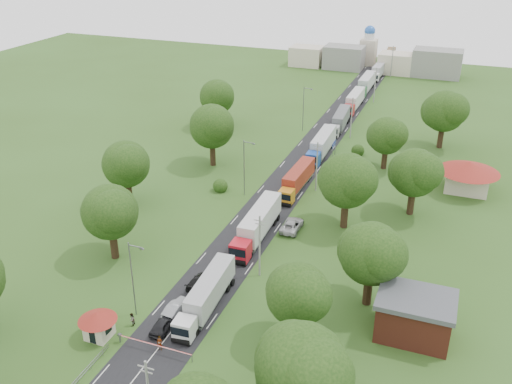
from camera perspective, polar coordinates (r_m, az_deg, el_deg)
The scene contains 44 objects.
ground at distance 84.03m, azimuth -1.50°, elevation -5.07°, with size 260.00×260.00×0.00m, color #2F4E1A.
road at distance 100.63m, azimuth 2.80°, elevation 0.41°, with size 8.00×200.00×0.04m, color black.
boom_barrier at distance 66.01m, azimuth -11.13°, elevation -14.57°, with size 9.22×0.35×1.18m.
guard_booth at distance 68.00m, azimuth -15.53°, elevation -12.36°, with size 4.40×4.40×3.45m.
info_sign at distance 111.53m, azimuth 7.80°, elevation 4.49°, with size 0.12×3.10×4.10m.
pole_1 at distance 74.31m, azimuth 0.36°, elevation -5.34°, with size 1.60×0.24×9.00m.
pole_2 at distance 98.20m, azimuth 6.09°, elevation 2.62°, with size 1.60×0.24×9.00m.
pole_3 at distance 123.83m, azimuth 9.53°, elevation 7.38°, with size 1.60×0.24×9.00m.
pole_4 at distance 150.30m, azimuth 11.82°, elevation 10.47°, with size 1.60×0.24×9.00m.
pole_5 at distance 177.25m, azimuth 13.44°, elevation 12.62°, with size 1.60×0.24×9.00m.
lamp_0 at distance 68.36m, azimuth -12.19°, elevation -8.21°, with size 2.03×0.22×10.00m.
lamp_1 at distance 95.71m, azimuth -1.12°, elevation 2.70°, with size 2.03×0.22×10.00m.
lamp_2 at distance 126.88m, azimuth 4.83°, elevation 8.51°, with size 2.03×0.22×10.00m.
tree_1 at distance 51.88m, azimuth 4.68°, elevation -17.15°, with size 9.60×9.60×12.05m.
tree_2 at distance 62.44m, azimuth 4.25°, elevation -10.08°, with size 8.00×8.00×10.10m.
tree_3 at distance 69.30m, azimuth 11.48°, elevation -5.97°, with size 8.80×8.80×11.07m.
tree_4 at distance 85.76m, azimuth 9.10°, elevation 1.19°, with size 9.60×9.60×12.05m.
tree_5 at distance 92.23m, azimuth 15.61°, elevation 1.91°, with size 8.80×8.80×11.07m.
tree_6 at distance 108.85m, azimuth 12.96°, elevation 5.54°, with size 8.00×8.00×10.10m.
tree_7 at distance 122.05m, azimuth 18.33°, elevation 7.71°, with size 9.60×9.60×12.05m.
tree_10 at distance 79.56m, azimuth -14.35°, elevation -1.88°, with size 8.80×8.80×11.07m.
tree_11 at distance 94.36m, azimuth -12.84°, elevation 2.78°, with size 8.80×8.80×11.07m.
tree_12 at distance 107.58m, azimuth -4.42°, elevation 6.61°, with size 9.60×9.60×12.05m.
tree_13 at distance 128.25m, azimuth -3.90°, elevation 9.51°, with size 8.80×8.80×11.07m.
house_brick at distance 68.01m, azimuth 15.57°, elevation -11.84°, with size 8.60×6.60×5.20m.
house_cream at distance 104.40m, azimuth 20.48°, elevation 1.89°, with size 10.08×10.08×5.80m.
distant_town at distance 183.00m, azimuth 12.12°, elevation 12.77°, with size 52.00×8.00×8.00m.
church at distance 191.06m, azimuth 11.18°, elevation 13.97°, with size 5.00×5.00×12.30m.
truck_0 at distance 70.11m, azimuth -4.91°, elevation -10.16°, with size 3.03×14.01×3.87m.
truck_1 at distance 83.99m, azimuth 0.17°, elevation -3.27°, with size 3.02×15.65×4.33m.
truck_2 at distance 99.21m, azimuth 4.13°, elevation 1.28°, with size 2.72×13.80×3.82m.
truck_3 at distance 114.60m, azimuth 6.62°, elevation 4.73°, with size 2.82×15.02×4.16m.
truck_4 at distance 129.90m, azimuth 8.41°, elevation 7.10°, with size 3.07×13.89×3.83m.
truck_5 at distance 144.82m, azimuth 9.82°, elevation 9.00°, with size 2.47×14.33×3.98m.
truck_6 at distance 160.42m, azimuth 10.95°, elevation 10.60°, with size 2.60×15.14×4.20m.
truck_7 at distance 176.29m, azimuth 12.15°, elevation 11.78°, with size 2.60×13.68×3.79m.
truck_8 at distance 194.15m, azimuth 13.16°, elevation 13.01°, with size 3.03×14.91×4.12m.
car_lane_front at distance 68.27m, azimuth -9.27°, elevation -12.97°, with size 1.77×4.40×1.50m, color black.
car_lane_mid at distance 70.57m, azimuth -7.90°, elevation -11.39°, with size 1.59×4.57×1.51m, color gray.
car_lane_rear at distance 74.87m, azimuth -5.73°, elevation -8.88°, with size 1.90×4.68×1.36m, color black.
car_verge_near at distance 87.08m, azimuth 3.60°, elevation -3.33°, with size 2.61×5.66×1.57m, color #B8B8B8.
car_verge_far at distance 108.34m, azimuth 8.68°, elevation 2.47°, with size 1.69×4.19×1.43m, color slate.
pedestrian_near at distance 65.61m, azimuth -9.61°, elevation -14.70°, with size 0.66×0.43×1.80m, color gray.
pedestrian_booth at distance 69.51m, azimuth -12.32°, elevation -12.37°, with size 0.82×0.64×1.68m, color gray.
Camera 1 is at (27.62, -66.60, 43.16)m, focal length 40.00 mm.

